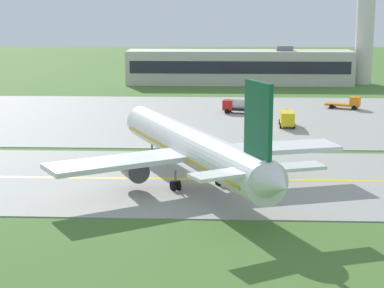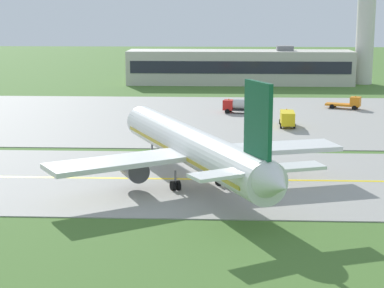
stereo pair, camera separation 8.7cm
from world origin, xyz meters
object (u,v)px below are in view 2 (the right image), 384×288
Objects in this scene: airplane_lead at (193,147)px; control_tower at (366,12)px; service_truck_baggage at (287,118)px; service_truck_pushback at (349,103)px; service_truck_fuel at (240,105)px.

airplane_lead is 105.53m from control_tower.
service_truck_baggage reaches higher than service_truck_pushback.
airplane_lead is 61.16m from service_truck_pushback.
service_truck_fuel is at bearing 118.57° from service_truck_baggage.
service_truck_baggage is at bearing 69.29° from airplane_lead.
service_truck_fuel is 60.31m from control_tower.
control_tower is (31.83, 48.64, 16.06)m from service_truck_fuel.
service_truck_fuel is at bearing -163.48° from service_truck_pushback.
service_truck_pushback is at bearing -104.93° from control_tower.
control_tower reaches higher than service_truck_baggage.
airplane_lead is 5.56× the size of service_truck_pushback.
control_tower is at bearing 56.80° from service_truck_fuel.
service_truck_fuel is (-7.19, 13.20, 0.00)m from service_truck_baggage.
airplane_lead is at bearing -115.99° from service_truck_pushback.
airplane_lead is 49.31m from service_truck_fuel.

